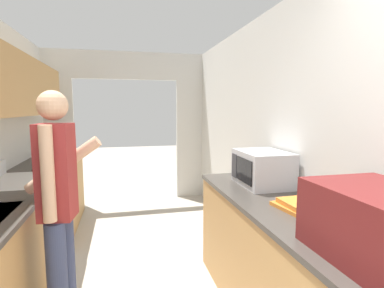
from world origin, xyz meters
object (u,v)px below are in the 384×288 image
at_px(range_oven, 27,227).
at_px(microwave, 262,168).
at_px(book_stack, 295,206).
at_px(person, 58,208).
at_px(knife, 37,169).

bearing_deg(range_oven, microwave, -17.85).
bearing_deg(range_oven, book_stack, -33.06).
distance_m(person, book_stack, 1.58).
relative_size(book_stack, knife, 0.91).
bearing_deg(person, microwave, -73.78).
relative_size(range_oven, microwave, 2.07).
distance_m(microwave, knife, 2.40).
height_order(range_oven, person, person).
bearing_deg(person, book_stack, -96.78).
distance_m(person, knife, 1.49).
distance_m(range_oven, book_stack, 2.43).
distance_m(person, microwave, 1.62).
xyz_separation_m(person, knife, (-0.49, 1.41, 0.01)).
height_order(person, book_stack, person).
distance_m(microwave, book_stack, 0.65).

